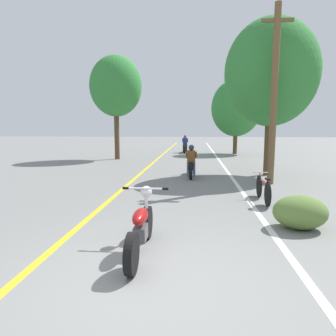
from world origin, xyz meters
The scene contains 12 objects.
ground_plane centered at (0.00, 0.00, 0.00)m, with size 120.00×120.00×0.00m, color slate.
lane_stripe_center centered at (-1.70, 12.82, 0.00)m, with size 0.14×48.00×0.01m, color yellow.
lane_stripe_edge centered at (2.30, 12.82, 0.00)m, with size 0.14×48.00×0.01m, color white.
utility_pole centered at (3.55, 7.36, 3.27)m, with size 1.10×0.24×6.37m.
roadside_tree_right_near centered at (3.93, 9.51, 4.37)m, with size 3.92×3.52×6.64m.
roadside_tree_right_far centered at (3.90, 20.03, 3.55)m, with size 3.81×3.43×5.76m.
roadside_tree_left centered at (-4.32, 15.33, 4.65)m, with size 3.33×3.00×6.59m.
roadside_bush centered at (2.93, 2.34, 0.35)m, with size 1.10×0.88×0.70m.
motorcycle_foreground centered at (-0.15, 0.87, 0.44)m, with size 0.83×2.05×1.03m.
motorcycle_rider_lead centered at (0.59, 8.76, 0.52)m, with size 0.50×2.12×1.36m.
motorcycle_rider_far centered at (-0.05, 20.67, 0.54)m, with size 0.50×2.21×1.44m.
bicycle_parked centered at (2.67, 4.58, 0.36)m, with size 0.44×1.74×0.78m.
Camera 1 is at (0.73, -3.89, 2.10)m, focal length 32.00 mm.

